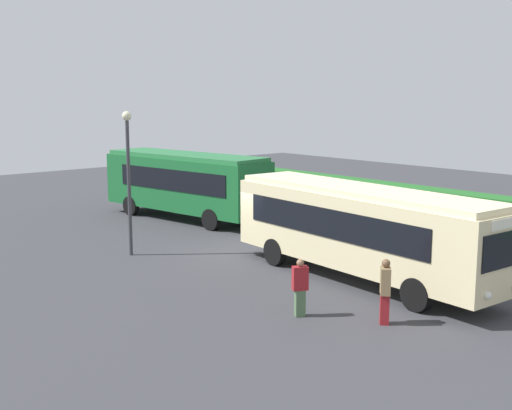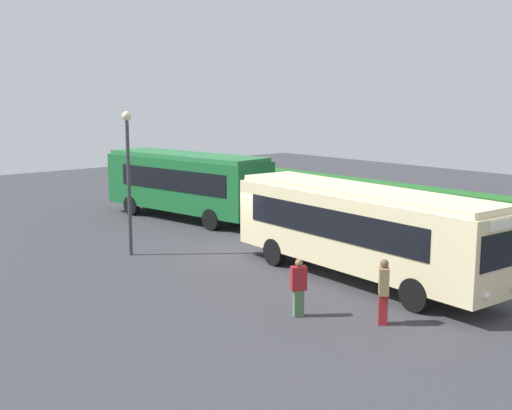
% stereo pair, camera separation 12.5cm
% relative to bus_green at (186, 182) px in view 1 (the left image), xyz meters
% --- Properties ---
extents(ground_plane, '(64.00, 64.00, 0.00)m').
position_rel_bus_green_xyz_m(ground_plane, '(7.76, -2.33, -1.89)').
color(ground_plane, '#38383D').
extents(bus_green, '(9.73, 3.80, 3.30)m').
position_rel_bus_green_xyz_m(bus_green, '(0.00, 0.00, 0.00)').
color(bus_green, '#19602D').
rests_on(bus_green, ground_plane).
extents(bus_cream, '(10.73, 3.07, 3.15)m').
position_rel_bus_green_xyz_m(bus_cream, '(12.91, -1.95, -0.07)').
color(bus_cream, beige).
rests_on(bus_cream, ground_plane).
extents(person_left, '(0.48, 0.47, 1.77)m').
position_rel_bus_green_xyz_m(person_left, '(1.36, 3.77, -0.95)').
color(person_left, '#4C6B47').
rests_on(person_left, ground_plane).
extents(person_center, '(0.37, 0.46, 1.74)m').
position_rel_bus_green_xyz_m(person_center, '(13.88, 0.45, -0.97)').
color(person_center, black).
rests_on(person_center, ground_plane).
extents(person_right, '(0.44, 0.50, 1.66)m').
position_rel_bus_green_xyz_m(person_right, '(14.16, -6.07, -1.02)').
color(person_right, '#4C6B47').
rests_on(person_right, ground_plane).
extents(person_far, '(0.49, 0.51, 1.82)m').
position_rel_bus_green_xyz_m(person_far, '(16.14, -4.79, -0.93)').
color(person_far, maroon).
rests_on(person_far, ground_plane).
extents(hedge_row, '(44.00, 1.39, 1.73)m').
position_rel_bus_green_xyz_m(hedge_row, '(7.76, 8.10, -1.03)').
color(hedge_row, '#236326').
rests_on(hedge_row, ground_plane).
extents(lamppost, '(0.36, 0.36, 5.57)m').
position_rel_bus_green_xyz_m(lamppost, '(4.76, -5.97, 1.59)').
color(lamppost, '#38383D').
rests_on(lamppost, ground_plane).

